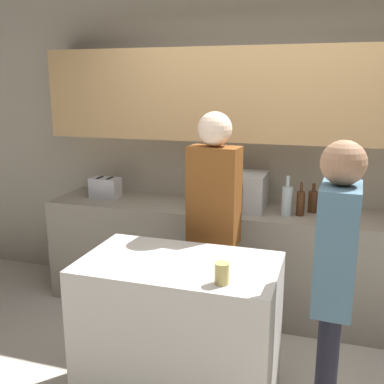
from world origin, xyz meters
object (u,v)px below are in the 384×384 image
Objects in this scene: person_left at (214,214)px; bottle_1 at (301,203)px; toaster at (105,188)px; bottle_0 at (287,200)px; bottle_2 at (313,201)px; microwave at (234,190)px; cup_0 at (222,273)px; person_center at (335,273)px.

bottle_1 is at bearing -125.13° from person_left.
bottle_0 is at bearing -3.35° from toaster.
bottle_1 is 1.11× the size of bottle_2.
microwave is 1.53m from cup_0.
bottle_2 is at bearing 10.10° from person_center.
person_left is (0.01, -0.70, -0.01)m from microwave.
cup_0 is (-0.37, -1.57, -0.01)m from bottle_2.
bottle_0 is 0.75m from person_left.
bottle_0 is 1.19× the size of bottle_1.
bottle_2 reaches higher than toaster.
bottle_0 is 0.18× the size of person_left.
person_left is (-0.62, -0.76, 0.05)m from bottle_2.
cup_0 is (-0.18, -1.41, -0.04)m from bottle_0.
toaster is 2.10m from cup_0.
toaster is 1.40m from person_left.
toaster is at bearing 59.22° from person_center.
toaster is 0.16× the size of person_center.
cup_0 is 0.84m from person_left.
person_left reaches higher than microwave.
bottle_0 is 2.82× the size of cup_0.
person_center is (0.36, -1.25, -0.04)m from bottle_0.
cup_0 is (0.26, -1.51, -0.07)m from microwave.
person_left is at bearing -30.36° from toaster.
microwave is 2.18× the size of bottle_2.
bottle_0 is 0.11m from bottle_1.
bottle_1 is at bearing -6.53° from microwave.
cup_0 is at bearing -97.22° from bottle_0.
bottle_1 reaches higher than cup_0.
bottle_2 is at bearing 76.68° from cup_0.
bottle_2 is (0.19, 0.15, -0.03)m from bottle_0.
person_center is (0.81, -1.34, -0.07)m from microwave.
person_left is 1.05× the size of person_center.
cup_0 is at bearing -45.97° from toaster.
bottle_0 reaches higher than cup_0.
cup_0 is at bearing -80.08° from microwave.
bottle_2 reaches higher than cup_0.
microwave reaches higher than bottle_2.
toaster is 1.74m from bottle_1.
bottle_0 is 0.19× the size of person_center.
bottle_1 is 1.31m from person_center.
bottle_0 reaches higher than toaster.
person_center reaches higher than bottle_0.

